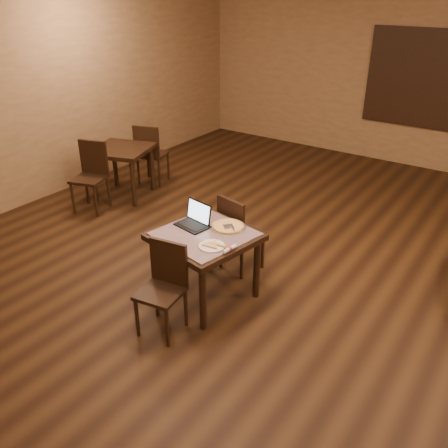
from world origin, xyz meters
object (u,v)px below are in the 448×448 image
Objects in this scene: laptop at (195,219)px; pizza_pan at (228,227)px; other_table_b at (122,156)px; tiled_table at (205,242)px; other_table_b_chair_far at (150,151)px; other_table_b_chair_near at (91,172)px; chair_main_near at (164,282)px; chair_main_far at (237,230)px.

pizza_pan is at bearing 32.42° from laptop.
pizza_pan is 3.06m from other_table_b.
tiled_table is 1.07× the size of other_table_b_chair_far.
other_table_b_chair_near is 1.00× the size of other_table_b_chair_far.
laptop reaches higher than other_table_b.
tiled_table is at bearing -18.09° from laptop.
other_table_b is at bearing 162.39° from tiled_table.
other_table_b_chair_near is at bearing -110.67° from other_table_b.
laptop reaches higher than tiled_table.
other_table_b is at bearing 161.05° from laptop.
chair_main_near is 1.24m from chair_main_far.
tiled_table is 1.07× the size of other_table_b_chair_near.
laptop is (-0.20, 0.10, 0.16)m from tiled_table.
other_table_b_chair_near is (-2.51, 0.75, -0.26)m from laptop.
other_table_b is at bearing 69.33° from other_table_b_chair_near.
laptop is at bearing -34.67° from other_table_b_chair_near.
laptop is 2.83m from other_table_b.
laptop is 0.35m from pizza_pan.
other_table_b_chair_near reaches higher than pizza_pan.
chair_main_near is at bearing -80.46° from tiled_table.
chair_main_far is 2.47× the size of pizza_pan.
chair_main_far is 0.93× the size of other_table_b_chair_near.
chair_main_near reaches higher than tiled_table.
other_table_b_chair_near reaches higher than other_table_b.
chair_main_near reaches higher than pizza_pan.
laptop is (-0.19, 0.73, 0.31)m from chair_main_near.
chair_main_far is 0.93× the size of other_table_b_chair_far.
other_table_b is 0.60m from other_table_b_chair_near.
chair_main_far is (-0.02, 0.62, -0.13)m from tiled_table.
pizza_pan is (0.13, 0.86, 0.26)m from chair_main_near.
pizza_pan is 0.38× the size of other_table_b_chair_far.
laptop is at bearing 82.70° from chair_main_far.
tiled_table is at bearing -35.52° from other_table_b_chair_near.
other_table_b_chair_far is (-2.46, 1.93, -0.26)m from laptop.
other_table_b reaches higher than tiled_table.
other_table_b is at bearing -5.00° from chair_main_far.
other_table_b_chair_far reaches higher than pizza_pan.
other_table_b_chair_near is (-2.71, 0.86, -0.09)m from tiled_table.
other_table_b_chair_far reaches higher than other_table_b.
other_table_b_chair_far reaches higher than chair_main_near.
chair_main_far is 2.51× the size of laptop.
other_table_b_chair_near and other_table_b_chair_far have the same top height.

